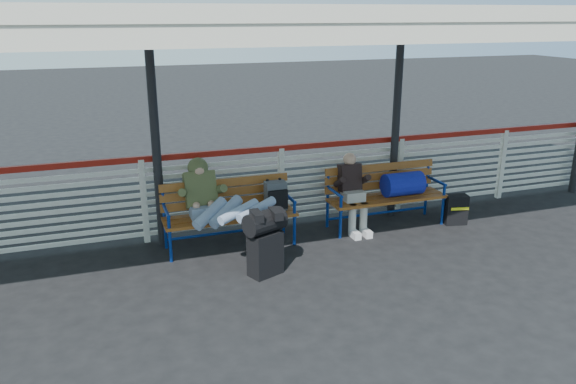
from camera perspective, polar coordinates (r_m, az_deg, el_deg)
name	(u,v)px	position (r m, az deg, el deg)	size (l,w,h in m)	color
ground	(331,278)	(6.95, 4.37, -8.66)	(60.00, 60.00, 0.00)	black
fence	(281,183)	(8.36, -0.71, 0.88)	(12.08, 0.08, 1.24)	silver
canopy	(308,17)	(7.03, 2.03, 17.37)	(12.60, 3.60, 3.16)	silver
luggage_stack	(265,240)	(6.84, -2.34, -4.91)	(0.57, 0.45, 0.83)	black
bench_left	(240,205)	(7.72, -4.93, -1.28)	(1.80, 0.56, 0.92)	#9C521E
bench_right	(394,187)	(8.55, 10.70, 0.53)	(1.80, 0.56, 0.92)	#9C521E
traveler_man	(224,206)	(7.29, -6.54, -1.42)	(0.94, 1.64, 0.77)	#8A99BA
companion_person	(353,192)	(8.24, 6.60, 0.04)	(0.32, 0.66, 1.15)	#B9B3A8
suitcase_side	(456,210)	(8.91, 16.68, -1.72)	(0.36, 0.27, 0.46)	black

